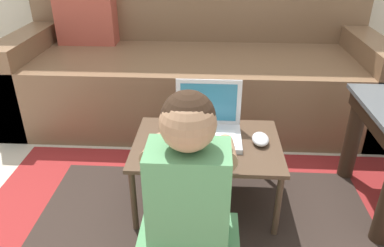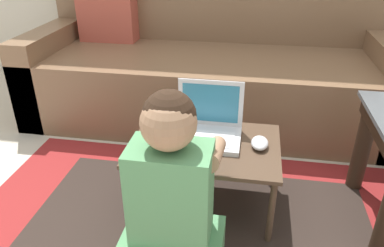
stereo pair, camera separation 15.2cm
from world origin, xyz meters
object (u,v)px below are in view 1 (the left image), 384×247
(laptop, at_px, (208,129))
(person_seated, at_px, (189,209))
(couch, at_px, (193,69))
(computer_mouse, at_px, (260,139))
(laptop_desk, at_px, (207,149))

(laptop, distance_m, person_seated, 0.46)
(couch, bearing_deg, computer_mouse, -70.66)
(laptop_desk, relative_size, person_seated, 0.85)
(couch, xyz_separation_m, computer_mouse, (0.32, -0.90, 0.03))
(computer_mouse, distance_m, person_seated, 0.49)
(laptop, height_order, person_seated, person_seated)
(person_seated, bearing_deg, laptop_desk, 83.39)
(laptop, relative_size, computer_mouse, 2.66)
(laptop, bearing_deg, computer_mouse, -10.43)
(laptop_desk, distance_m, laptop, 0.08)
(laptop_desk, bearing_deg, laptop, 88.02)
(laptop_desk, xyz_separation_m, person_seated, (-0.05, -0.41, 0.03))
(computer_mouse, bearing_deg, laptop_desk, -176.82)
(laptop, distance_m, computer_mouse, 0.22)
(couch, distance_m, laptop, 0.87)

